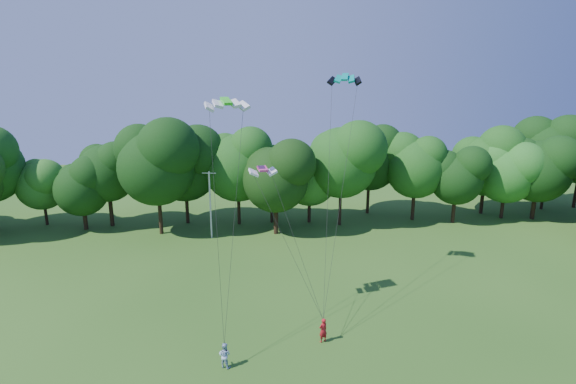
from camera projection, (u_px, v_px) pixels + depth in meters
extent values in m
cylinder|color=silver|center=(210.00, 205.00, 51.97)|extent=(0.20, 0.20, 7.96)
cube|color=silver|center=(209.00, 173.00, 51.01)|extent=(1.58, 0.39, 0.08)
imported|color=#AA161C|center=(323.00, 330.00, 32.03)|extent=(0.80, 0.68, 1.84)
imported|color=#9FBADD|center=(225.00, 355.00, 29.27)|extent=(1.06, 0.99, 1.74)
cube|color=#048D81|center=(345.00, 77.00, 37.12)|extent=(2.89, 1.97, 0.65)
cube|color=#2CD820|center=(226.00, 101.00, 31.02)|extent=(3.25, 2.07, 0.53)
cube|color=#D43B7F|center=(263.00, 169.00, 33.00)|extent=(2.18, 1.33, 0.32)
cylinder|color=#302412|center=(276.00, 217.00, 53.74)|extent=(0.48, 0.48, 4.24)
ellipsoid|color=black|center=(276.00, 171.00, 52.32)|extent=(8.48, 8.48, 9.25)
cylinder|color=#3A2A17|center=(503.00, 203.00, 59.66)|extent=(0.49, 0.49, 4.11)
ellipsoid|color=#215B1C|center=(508.00, 163.00, 58.29)|extent=(8.22, 8.22, 8.96)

